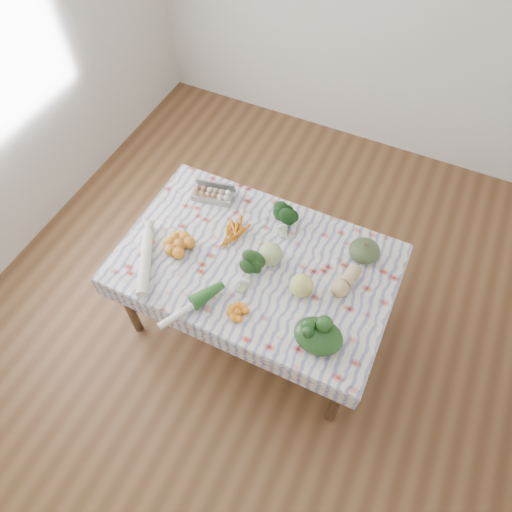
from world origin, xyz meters
TOP-DOWN VIEW (x-y plane):
  - ground at (0.00, 0.00)m, footprint 4.50×4.50m
  - dining_table at (0.00, 0.00)m, footprint 1.60×1.00m
  - tablecloth at (0.00, 0.00)m, footprint 1.66×1.06m
  - egg_carton at (-0.48, 0.33)m, footprint 0.29×0.16m
  - carrot_bunch at (-0.22, 0.13)m, footprint 0.23×0.21m
  - kale_bunch at (0.03, 0.32)m, footprint 0.21×0.20m
  - kabocha_squash at (0.57, 0.31)m, footprint 0.19×0.19m
  - cabbage at (0.08, 0.04)m, footprint 0.18×0.18m
  - butternut_squash at (0.54, 0.07)m, footprint 0.15×0.24m
  - orange_cluster at (-0.47, -0.11)m, footprint 0.29×0.29m
  - broccoli at (0.01, -0.13)m, footprint 0.16×0.16m
  - mandarin_cluster at (0.06, -0.36)m, footprint 0.17×0.17m
  - grapefruit at (0.32, -0.08)m, footprint 0.17×0.17m
  - spinach_bag at (0.52, -0.32)m, footprint 0.32×0.28m
  - daikon at (-0.59, -0.31)m, footprint 0.28×0.45m
  - leek at (-0.19, -0.45)m, footprint 0.23×0.39m

SIDE VIEW (x-z plane):
  - ground at x=0.00m, z-range 0.00..0.00m
  - dining_table at x=0.00m, z-range 0.30..1.05m
  - tablecloth at x=0.00m, z-range 0.75..0.76m
  - carrot_bunch at x=-0.22m, z-range 0.76..0.80m
  - mandarin_cluster at x=0.06m, z-range 0.76..0.81m
  - leek at x=-0.19m, z-range 0.76..0.81m
  - daikon at x=-0.59m, z-range 0.76..0.83m
  - egg_carton at x=-0.48m, z-range 0.76..0.83m
  - orange_cluster at x=-0.47m, z-range 0.76..0.84m
  - butternut_squash at x=0.54m, z-range 0.76..0.87m
  - broccoli at x=0.01m, z-range 0.76..0.87m
  - spinach_bag at x=0.52m, z-range 0.76..0.88m
  - kabocha_squash at x=0.57m, z-range 0.76..0.88m
  - grapefruit at x=0.32m, z-range 0.76..0.90m
  - cabbage at x=0.08m, z-range 0.76..0.91m
  - kale_bunch at x=0.03m, z-range 0.76..0.91m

